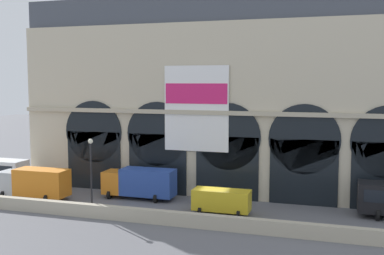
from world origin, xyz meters
The scene contains 7 objects.
ground_plane centered at (0.00, 0.00, 0.00)m, with size 200.00×200.00×0.00m, color slate.
quay_parapet_wall centered at (0.00, -4.91, 0.59)m, with size 90.00×0.70×1.18m, color #B2A891.
station_building centered at (0.03, 6.98, 10.18)m, with size 47.00×4.41×21.00m.
box_truck_west centered at (-18.81, -0.84, 1.70)m, with size 7.50×2.91×3.12m.
box_truck_midwest centered at (-8.51, 2.41, 1.70)m, with size 7.50×2.91×3.12m.
van_center centered at (0.75, -0.35, 1.25)m, with size 5.20×2.48×2.20m.
street_lamp_quayside centered at (-10.37, -4.11, 4.41)m, with size 0.44×0.44×6.90m.
Camera 1 is at (10.57, -40.64, 12.03)m, focal length 43.61 mm.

